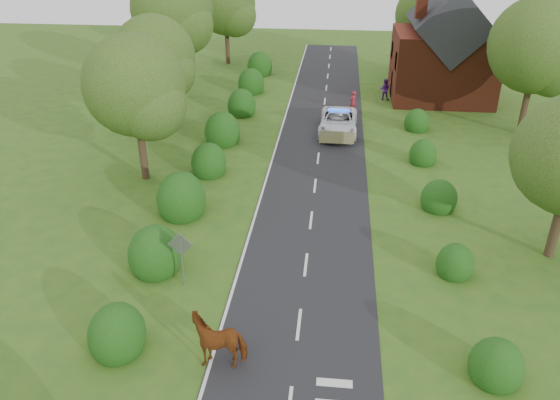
# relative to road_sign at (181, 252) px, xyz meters

# --- Properties ---
(ground) EXTENTS (120.00, 120.00, 0.00)m
(ground) POSITION_rel_road_sign_xyz_m (5.00, -2.00, -1.65)
(ground) COLOR #2F5B1D
(road) EXTENTS (6.00, 70.00, 0.02)m
(road) POSITION_rel_road_sign_xyz_m (5.00, 13.00, -1.64)
(road) COLOR black
(road) RESTS_ON ground
(road_markings) EXTENTS (4.96, 70.00, 0.01)m
(road_markings) POSITION_rel_road_sign_xyz_m (3.40, 10.93, -1.63)
(road_markings) COLOR white
(road_markings) RESTS_ON road
(hedgerow_left) EXTENTS (2.75, 50.41, 3.00)m
(hedgerow_left) POSITION_rel_road_sign_xyz_m (-1.51, 9.69, -0.91)
(hedgerow_left) COLOR #163E12
(hedgerow_left) RESTS_ON ground
(hedgerow_right) EXTENTS (2.10, 45.78, 2.10)m
(hedgerow_right) POSITION_rel_road_sign_xyz_m (11.60, 9.21, -1.10)
(hedgerow_right) COLOR #163E12
(hedgerow_right) RESTS_ON ground
(tree_left_a) EXTENTS (5.74, 5.60, 8.38)m
(tree_left_a) POSITION_rel_road_sign_xyz_m (-4.75, 9.86, 3.69)
(tree_left_a) COLOR #332316
(tree_left_a) RESTS_ON ground
(tree_left_b) EXTENTS (5.74, 5.60, 8.07)m
(tree_left_b) POSITION_rel_road_sign_xyz_m (-6.25, 17.86, 3.39)
(tree_left_b) COLOR #332316
(tree_left_b) RESTS_ON ground
(tree_left_c) EXTENTS (6.97, 6.80, 10.22)m
(tree_left_c) POSITION_rel_road_sign_xyz_m (-7.70, 27.83, 4.88)
(tree_left_c) COLOR #332316
(tree_left_c) RESTS_ON ground
(tree_left_d) EXTENTS (6.15, 6.00, 8.89)m
(tree_left_d) POSITION_rel_road_sign_xyz_m (-5.23, 37.85, 3.98)
(tree_left_d) COLOR #332316
(tree_left_d) RESTS_ON ground
(tree_right_b) EXTENTS (6.56, 6.40, 9.40)m
(tree_right_b) POSITION_rel_road_sign_xyz_m (19.29, 19.84, 4.28)
(tree_right_b) COLOR #332316
(tree_right_b) RESTS_ON ground
(tree_right_c) EXTENTS (6.15, 6.00, 8.58)m
(tree_right_c) POSITION_rel_road_sign_xyz_m (14.27, 35.85, 3.69)
(tree_right_c) COLOR #332316
(tree_right_c) RESTS_ON ground
(road_sign) EXTENTS (1.06, 0.08, 2.53)m
(road_sign) POSITION_rel_road_sign_xyz_m (0.00, 0.00, 0.00)
(road_sign) COLOR gray
(road_sign) RESTS_ON ground
(house) EXTENTS (8.00, 7.40, 9.17)m
(house) POSITION_rel_road_sign_xyz_m (14.49, 28.00, 2.13)
(house) COLOR #612414
(house) RESTS_ON ground
(cow) EXTENTS (2.41, 1.47, 1.62)m
(cow) POSITION_rel_road_sign_xyz_m (2.41, -4.05, -0.85)
(cow) COLOR #5A2C0E
(cow) RESTS_ON ground
(police_van) EXTENTS (2.72, 5.75, 1.72)m
(police_van) POSITION_rel_road_sign_xyz_m (6.17, 18.84, -0.87)
(police_van) COLOR silver
(police_van) RESTS_ON ground
(pedestrian_red) EXTENTS (0.74, 0.73, 1.72)m
(pedestrian_red) POSITION_rel_road_sign_xyz_m (7.26, 23.41, -0.79)
(pedestrian_red) COLOR maroon
(pedestrian_red) RESTS_ON ground
(pedestrian_purple) EXTENTS (0.97, 0.81, 1.77)m
(pedestrian_purple) POSITION_rel_road_sign_xyz_m (9.92, 27.05, -0.77)
(pedestrian_purple) COLOR #4F197E
(pedestrian_purple) RESTS_ON ground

